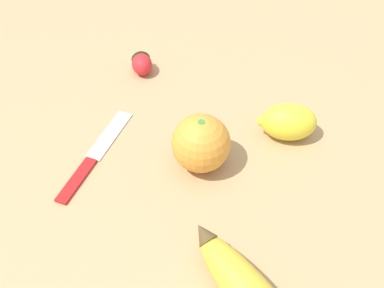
# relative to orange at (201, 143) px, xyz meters

# --- Properties ---
(ground_plane) EXTENTS (3.00, 3.00, 0.00)m
(ground_plane) POSITION_rel_orange_xyz_m (0.04, -0.03, -0.04)
(ground_plane) COLOR tan
(orange) EXTENTS (0.08, 0.08, 0.08)m
(orange) POSITION_rel_orange_xyz_m (0.00, 0.00, 0.00)
(orange) COLOR orange
(orange) RESTS_ON ground_plane
(strawberry) EXTENTS (0.05, 0.04, 0.03)m
(strawberry) POSITION_rel_orange_xyz_m (-0.21, -0.08, -0.02)
(strawberry) COLOR red
(strawberry) RESTS_ON ground_plane
(lemon) EXTENTS (0.06, 0.09, 0.05)m
(lemon) POSITION_rel_orange_xyz_m (-0.05, 0.13, -0.01)
(lemon) COLOR yellow
(lemon) RESTS_ON ground_plane
(paring_knife) EXTENTS (0.17, 0.09, 0.01)m
(paring_knife) POSITION_rel_orange_xyz_m (-0.02, -0.14, -0.04)
(paring_knife) COLOR silver
(paring_knife) RESTS_ON ground_plane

